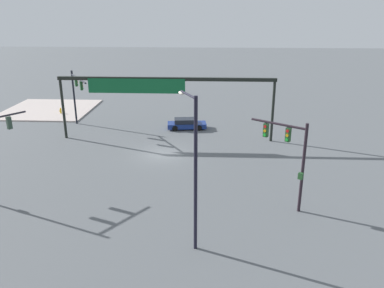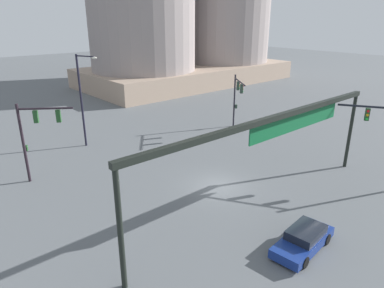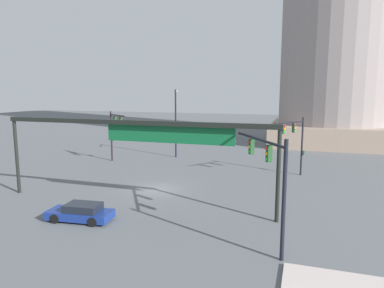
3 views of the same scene
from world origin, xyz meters
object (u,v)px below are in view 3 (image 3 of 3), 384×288
object	(u,v)px
traffic_signal_cross_street	(114,128)
traffic_signal_near_corner	(295,137)
traffic_signal_opposite_side	(270,169)
sedan_car_approaching	(81,213)
streetlamp_curved_arm	(176,119)

from	to	relation	value
traffic_signal_cross_street	traffic_signal_near_corner	bearing A→B (deg)	32.74
traffic_signal_opposite_side	sedan_car_approaching	world-z (taller)	traffic_signal_opposite_side
sedan_car_approaching	streetlamp_curved_arm	bearing A→B (deg)	-91.14
traffic_signal_near_corner	streetlamp_curved_arm	world-z (taller)	streetlamp_curved_arm
streetlamp_curved_arm	sedan_car_approaching	distance (m)	24.01
traffic_signal_cross_street	streetlamp_curved_arm	size ratio (longest dim) A/B	0.70
traffic_signal_near_corner	streetlamp_curved_arm	bearing A→B (deg)	-76.32
traffic_signal_near_corner	traffic_signal_opposite_side	xyz separation A→B (m)	(-0.89, -17.45, 0.32)
traffic_signal_cross_street	streetlamp_curved_arm	world-z (taller)	streetlamp_curved_arm
sedan_car_approaching	traffic_signal_opposite_side	bearing A→B (deg)	173.97
streetlamp_curved_arm	sedan_car_approaching	bearing A→B (deg)	-20.45
traffic_signal_opposite_side	traffic_signal_cross_street	xyz separation A→B (m)	(-20.76, 18.48, -0.28)
traffic_signal_near_corner	sedan_car_approaching	xyz separation A→B (m)	(-13.45, -17.41, -3.62)
traffic_signal_opposite_side	streetlamp_curved_arm	distance (m)	27.63
streetlamp_curved_arm	traffic_signal_near_corner	bearing A→B (deg)	43.31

